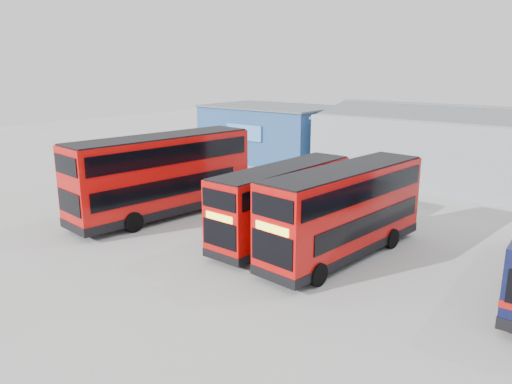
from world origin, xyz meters
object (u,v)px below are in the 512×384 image
office_block (271,132)px  double_decker_right (344,213)px  double_decker_centre (283,204)px  panel_van (192,151)px  double_decker_left (162,177)px

office_block → double_decker_right: size_ratio=1.19×
double_decker_centre → panel_van: size_ratio=1.83×
office_block → double_decker_centre: office_block is taller
office_block → double_decker_left: size_ratio=1.04×
double_decker_right → office_block: bearing=139.8°
double_decker_left → double_decker_right: bearing=-168.6°
double_decker_left → double_decker_right: 11.69m
office_block → double_decker_right: 25.40m
double_decker_right → panel_van: bearing=157.3°
office_block → panel_van: 7.86m
office_block → double_decker_centre: bearing=-51.5°
double_decker_left → panel_van: 16.72m
double_decker_left → double_decker_centre: 8.21m
panel_van → double_decker_centre: bearing=-8.9°
double_decker_left → double_decker_right: size_ratio=1.14×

